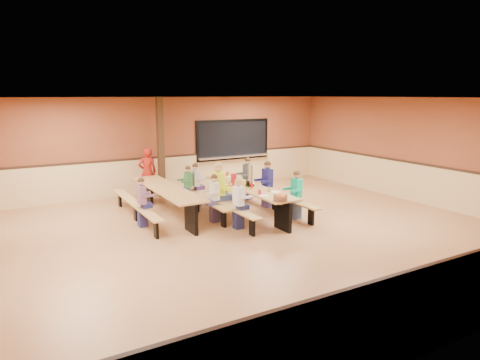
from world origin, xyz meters
TOP-DOWN VIEW (x-y plane):
  - ground at (0.00, 0.00)m, footprint 12.00×12.00m
  - room_envelope at (0.00, 0.00)m, footprint 12.04×10.04m
  - kitchen_pass_through at (2.60, 4.96)m, footprint 2.78×0.28m
  - structural_post at (-0.20, 4.40)m, footprint 0.18×0.18m
  - cafeteria_table_main at (1.08, 1.36)m, footprint 1.91×3.70m
  - cafeteria_table_second at (-0.82, 2.25)m, footprint 1.91×3.70m
  - seated_child_white_left at (0.25, 0.43)m, footprint 0.35×0.29m
  - seated_adult_yellow at (0.25, 1.45)m, footprint 0.46×0.38m
  - seated_child_grey_left at (0.25, 2.88)m, footprint 0.35×0.29m
  - seated_child_teal_right at (1.90, 0.42)m, footprint 0.37×0.30m
  - seated_child_navy_right at (1.90, 1.73)m, footprint 0.40×0.33m
  - seated_child_char_right at (1.90, 2.81)m, footprint 0.38×0.31m
  - seated_child_purple_sec at (-1.65, 1.68)m, footprint 0.34×0.28m
  - seated_child_green_sec at (0.00, 2.81)m, footprint 0.33×0.27m
  - seated_child_tan_sec at (0.00, 1.17)m, footprint 0.35×0.29m
  - standing_woman at (-0.59, 4.55)m, footprint 0.58×0.40m
  - punch_pitcher at (1.02, 2.06)m, footprint 0.16×0.16m
  - chip_bowl at (0.93, -0.29)m, footprint 0.32×0.32m
  - napkin_dispenser at (1.13, 1.43)m, footprint 0.10×0.14m
  - condiment_mustard at (0.95, 1.40)m, footprint 0.06×0.06m
  - condiment_ketchup at (1.05, 1.15)m, footprint 0.06×0.06m
  - table_paddle at (1.12, 1.37)m, footprint 0.16×0.16m
  - place_settings at (1.08, 1.36)m, footprint 0.65×3.30m

SIDE VIEW (x-z plane):
  - ground at x=0.00m, z-range 0.00..0.00m
  - cafeteria_table_main at x=1.08m, z-range 0.16..0.90m
  - cafeteria_table_second at x=-0.82m, z-range 0.16..0.90m
  - seated_child_green_sec at x=0.00m, z-range 0.00..1.14m
  - seated_child_purple_sec at x=-1.65m, z-range 0.00..1.16m
  - seated_child_tan_sec at x=0.00m, z-range 0.00..1.17m
  - seated_child_white_left at x=0.25m, z-range 0.00..1.17m
  - seated_child_grey_left at x=0.25m, z-range 0.00..1.18m
  - seated_child_teal_right at x=1.90m, z-range 0.00..1.20m
  - seated_child_char_right at x=1.90m, z-range 0.00..1.23m
  - seated_child_navy_right at x=1.90m, z-range 0.00..1.27m
  - room_envelope at x=0.00m, z-range -0.82..2.20m
  - seated_adult_yellow at x=0.25m, z-range 0.00..1.40m
  - standing_woman at x=-0.59m, z-range 0.00..1.52m
  - place_settings at x=1.08m, z-range 0.74..0.85m
  - napkin_dispenser at x=1.13m, z-range 0.74..0.87m
  - chip_bowl at x=0.93m, z-range 0.74..0.89m
  - condiment_mustard at x=0.95m, z-range 0.74..0.91m
  - condiment_ketchup at x=1.05m, z-range 0.74..0.91m
  - punch_pitcher at x=1.02m, z-range 0.74..0.96m
  - table_paddle at x=1.12m, z-range 0.60..1.16m
  - kitchen_pass_through at x=2.60m, z-range 0.80..2.18m
  - structural_post at x=-0.20m, z-range 0.00..3.00m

